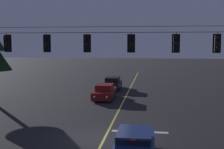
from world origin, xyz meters
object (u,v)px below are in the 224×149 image
traffic_light_leftmost (7,43)px  car_waiting_near_lane (135,146)px  traffic_light_centre (87,43)px  traffic_light_left_inner (46,43)px  traffic_light_right_inner (131,43)px  car_oncoming_lead (104,92)px  traffic_light_rightmost (176,43)px  traffic_light_far_right (217,43)px  car_oncoming_trailing (113,84)px

traffic_light_leftmost → car_waiting_near_lane: size_ratio=0.28×
traffic_light_centre → traffic_light_left_inner: bearing=180.0°
traffic_light_right_inner → car_waiting_near_lane: (0.56, -5.05, -4.64)m
traffic_light_leftmost → car_oncoming_lead: size_ratio=0.28×
traffic_light_leftmost → traffic_light_centre: bearing=0.0°
traffic_light_right_inner → car_oncoming_lead: bearing=108.1°
car_oncoming_lead → traffic_light_leftmost: bearing=-115.8°
traffic_light_left_inner → traffic_light_centre: bearing=0.0°
traffic_light_left_inner → traffic_light_rightmost: bearing=0.0°
traffic_light_far_right → car_oncoming_trailing: (-8.29, 15.95, -4.64)m
traffic_light_centre → car_oncoming_lead: size_ratio=0.28×
traffic_light_rightmost → car_oncoming_trailing: bearing=110.4°
traffic_light_rightmost → traffic_light_left_inner: bearing=180.0°
traffic_light_leftmost → traffic_light_rightmost: bearing=0.0°
traffic_light_centre → car_oncoming_trailing: bearing=91.9°
traffic_light_left_inner → car_waiting_near_lane: traffic_light_left_inner is taller
traffic_light_left_inner → traffic_light_rightmost: (8.01, 0.00, 0.00)m
car_oncoming_lead → car_oncoming_trailing: 6.12m
car_oncoming_trailing → traffic_light_right_inner: bearing=-78.5°
traffic_light_leftmost → car_oncoming_trailing: traffic_light_leftmost is taller
traffic_light_left_inner → car_oncoming_lead: traffic_light_left_inner is taller
traffic_light_rightmost → car_oncoming_lead: 12.36m
traffic_light_left_inner → traffic_light_right_inner: (5.33, 0.00, 0.00)m
traffic_light_rightmost → car_waiting_near_lane: traffic_light_rightmost is taller
traffic_light_left_inner → car_waiting_near_lane: 9.04m
traffic_light_leftmost → traffic_light_far_right: (12.99, 0.00, 0.00)m
traffic_light_left_inner → car_oncoming_lead: size_ratio=0.28×
traffic_light_centre → traffic_light_right_inner: size_ratio=1.00×
traffic_light_centre → car_waiting_near_lane: 7.61m
traffic_light_leftmost → car_oncoming_trailing: (4.70, 15.95, -4.64)m
traffic_light_leftmost → car_oncoming_lead: 11.86m
car_oncoming_trailing → traffic_light_left_inner: bearing=-97.4°
traffic_light_left_inner → car_oncoming_trailing: traffic_light_left_inner is taller
traffic_light_leftmost → car_oncoming_lead: (4.74, 9.83, -4.64)m
traffic_light_far_right → traffic_light_right_inner: bearing=180.0°
car_oncoming_trailing → traffic_light_centre: bearing=-88.1°
traffic_light_rightmost → traffic_light_far_right: bearing=0.0°
traffic_light_left_inner → car_oncoming_trailing: bearing=82.6°
traffic_light_left_inner → traffic_light_far_right: (10.37, 0.00, 0.00)m
car_oncoming_lead → car_oncoming_trailing: bearing=90.4°
car_waiting_near_lane → traffic_light_leftmost: bearing=149.3°
traffic_light_leftmost → traffic_light_centre: size_ratio=1.00×
traffic_light_far_right → traffic_light_centre: bearing=180.0°
traffic_light_leftmost → traffic_light_rightmost: (10.63, 0.00, 0.00)m
traffic_light_centre → traffic_light_rightmost: 5.42m
traffic_light_rightmost → car_oncoming_trailing: (-5.93, 15.95, -4.64)m
traffic_light_left_inner → car_oncoming_trailing: 16.74m
traffic_light_left_inner → car_oncoming_lead: 11.07m
traffic_light_leftmost → traffic_light_left_inner: same height
traffic_light_leftmost → traffic_light_right_inner: 7.95m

